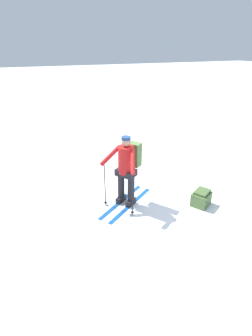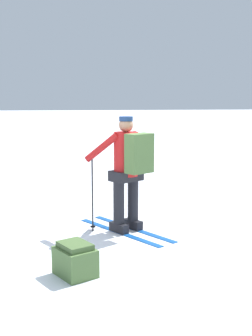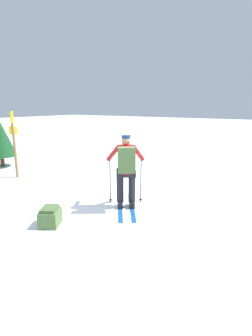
{
  "view_description": "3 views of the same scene",
  "coord_description": "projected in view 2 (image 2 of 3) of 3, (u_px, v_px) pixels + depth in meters",
  "views": [
    {
      "loc": [
        -4.2,
        2.53,
        3.29
      ],
      "look_at": [
        0.45,
        0.66,
        0.89
      ],
      "focal_mm": 28.0,
      "sensor_mm": 36.0,
      "label": 1
    },
    {
      "loc": [
        -0.12,
        -5.58,
        1.93
      ],
      "look_at": [
        0.45,
        0.66,
        0.89
      ],
      "focal_mm": 50.0,
      "sensor_mm": 36.0,
      "label": 2
    },
    {
      "loc": [
        3.45,
        -3.84,
        2.19
      ],
      "look_at": [
        0.45,
        0.66,
        0.89
      ],
      "focal_mm": 28.0,
      "sensor_mm": 36.0,
      "label": 3
    }
  ],
  "objects": [
    {
      "name": "skier",
      "position": [
        128.0,
        166.0,
        6.31
      ],
      "size": [
        1.24,
        1.54,
        1.58
      ],
      "color": "#144C9E",
      "rests_on": "ground_plane"
    },
    {
      "name": "dropped_backpack",
      "position": [
        75.0,
        260.0,
        4.9
      ],
      "size": [
        0.51,
        0.53,
        0.36
      ],
      "color": "#4C6B38",
      "rests_on": "ground_plane"
    },
    {
      "name": "ground_plane",
      "position": [
        95.0,
        247.0,
        5.81
      ],
      "size": [
        80.0,
        80.0,
        0.0
      ],
      "primitive_type": "plane",
      "color": "white"
    }
  ]
}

